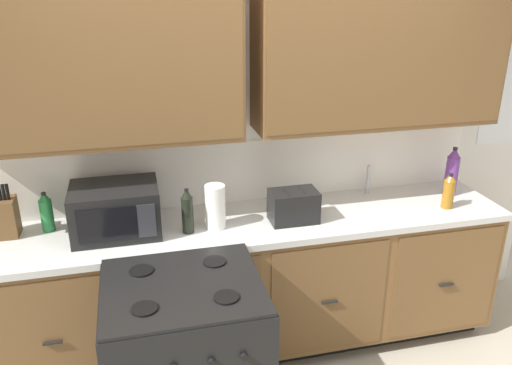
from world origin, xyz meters
The scene contains 12 objects.
wall_unit centered at (0.00, 0.50, 1.66)m, with size 4.30×0.40×2.47m.
counter_run centered at (0.00, 0.30, 0.47)m, with size 3.13×0.64×0.92m.
stove_range centered at (-0.49, -0.33, 0.47)m, with size 0.76×0.68×0.95m.
microwave centered at (-0.79, 0.32, 1.06)m, with size 0.48×0.37×0.28m.
toaster centered at (0.23, 0.23, 1.02)m, with size 0.28×0.18×0.19m.
knife_block centered at (-1.38, 0.43, 1.04)m, with size 0.11×0.14×0.31m.
sink_faucet centered at (0.83, 0.51, 1.02)m, with size 0.02×0.02×0.20m, color #B2B5BA.
paper_towel_roll centered at (-0.24, 0.26, 1.05)m, with size 0.12×0.12×0.26m, color white.
bottle_violet centered at (1.36, 0.37, 1.08)m, with size 0.08×0.08×0.33m.
bottle_green centered at (-1.17, 0.44, 1.04)m, with size 0.07×0.07×0.23m.
bottle_amber centered at (1.22, 0.18, 1.03)m, with size 0.07×0.07×0.23m.
bottle_dark centered at (-0.40, 0.23, 1.05)m, with size 0.07×0.07×0.27m.
Camera 1 is at (-0.66, -2.44, 2.29)m, focal length 36.67 mm.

